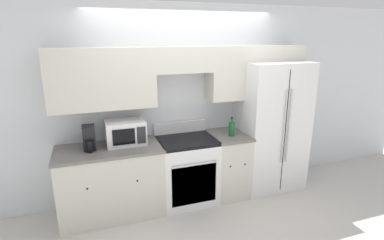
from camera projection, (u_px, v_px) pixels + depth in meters
The scene contains 9 objects.
ground_plane at pixel (200, 210), 3.89m from camera, with size 12.00×12.00×0.00m, color beige.
wall_back at pixel (185, 92), 4.03m from camera, with size 8.00×0.39×2.60m.
lower_cabinets_left at pixel (111, 181), 3.71m from camera, with size 1.26×0.64×0.89m.
lower_cabinets_right at pixel (227, 164), 4.22m from camera, with size 0.49×0.64×0.89m.
oven_range at pixel (187, 170), 4.03m from camera, with size 0.74×0.65×1.05m.
refrigerator at pixel (270, 126), 4.35m from camera, with size 0.92×0.74×1.85m.
microwave at pixel (126, 132), 3.70m from camera, with size 0.48×0.35×0.30m.
bottle at pixel (232, 128), 4.00m from camera, with size 0.08×0.08×0.26m.
coffee_maker at pixel (89, 139), 3.52m from camera, with size 0.14×0.26×0.28m.
Camera 1 is at (-1.23, -3.19, 2.19)m, focal length 28.00 mm.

